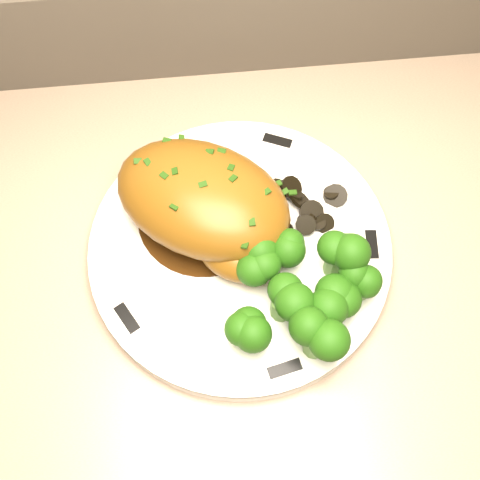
{
  "coord_description": "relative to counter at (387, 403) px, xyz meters",
  "views": [
    {
      "loc": [
        -0.41,
        1.51,
        1.45
      ],
      "look_at": [
        -0.39,
        1.75,
        0.95
      ],
      "focal_mm": 45.0,
      "sensor_mm": 36.0,
      "label": 1
    }
  ],
  "objects": [
    {
      "name": "counter",
      "position": [
        0.0,
        0.0,
        0.0
      ],
      "size": [
        2.13,
        0.7,
        1.04
      ],
      "color": "#503924",
      "rests_on": "ground"
    },
    {
      "name": "plate",
      "position": [
        -0.23,
        0.08,
        0.47
      ],
      "size": [
        0.36,
        0.36,
        0.02
      ],
      "primitive_type": "cylinder",
      "rotation": [
        0.0,
        0.0,
        -0.33
      ],
      "color": "white",
      "rests_on": "counter"
    },
    {
      "name": "rim_accent_0",
      "position": [
        -0.18,
        0.19,
        0.48
      ],
      "size": [
        0.03,
        0.02,
        0.0
      ],
      "primitive_type": "cube",
      "rotation": [
        0.0,
        0.0,
        2.72
      ],
      "color": "black",
      "rests_on": "plate"
    },
    {
      "name": "rim_accent_1",
      "position": [
        -0.32,
        0.16,
        0.48
      ],
      "size": [
        0.03,
        0.03,
        0.0
      ],
      "primitive_type": "cube",
      "rotation": [
        0.0,
        0.0,
        3.98
      ],
      "color": "black",
      "rests_on": "plate"
    },
    {
      "name": "rim_accent_2",
      "position": [
        -0.34,
        0.02,
        0.48
      ],
      "size": [
        0.02,
        0.03,
        0.0
      ],
      "primitive_type": "cube",
      "rotation": [
        0.0,
        0.0,
        5.24
      ],
      "color": "black",
      "rests_on": "plate"
    },
    {
      "name": "rim_accent_3",
      "position": [
        -0.21,
        -0.04,
        0.48
      ],
      "size": [
        0.03,
        0.02,
        0.0
      ],
      "primitive_type": "cube",
      "rotation": [
        0.0,
        0.0,
        6.49
      ],
      "color": "black",
      "rests_on": "plate"
    },
    {
      "name": "rim_accent_4",
      "position": [
        -0.11,
        0.07,
        0.48
      ],
      "size": [
        0.01,
        0.03,
        0.0
      ],
      "primitive_type": "cube",
      "rotation": [
        0.0,
        0.0,
        7.75
      ],
      "color": "black",
      "rests_on": "plate"
    },
    {
      "name": "gravy_pool",
      "position": [
        -0.26,
        0.11,
        0.48
      ],
      "size": [
        0.13,
        0.13,
        0.0
      ],
      "primitive_type": "cylinder",
      "color": "#341C09",
      "rests_on": "plate"
    },
    {
      "name": "chicken_breast",
      "position": [
        -0.26,
        0.11,
        0.51
      ],
      "size": [
        0.2,
        0.19,
        0.07
      ],
      "rotation": [
        0.0,
        0.0,
        -0.55
      ],
      "color": "brown",
      "rests_on": "plate"
    },
    {
      "name": "mushroom_pile",
      "position": [
        -0.18,
        0.11,
        0.48
      ],
      "size": [
        0.09,
        0.07,
        0.02
      ],
      "color": "black",
      "rests_on": "plate"
    },
    {
      "name": "broccoli_florets",
      "position": [
        -0.18,
        0.02,
        0.5
      ],
      "size": [
        0.13,
        0.12,
        0.05
      ],
      "rotation": [
        0.0,
        0.0,
        -0.21
      ],
      "color": "#58893A",
      "rests_on": "plate"
    }
  ]
}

